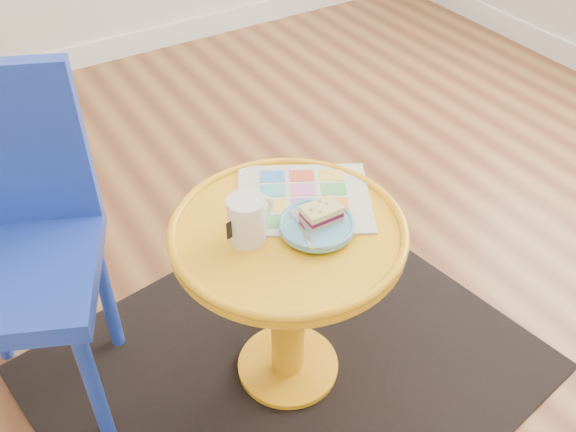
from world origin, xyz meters
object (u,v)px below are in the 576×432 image
side_table (288,274)px  newspaper (304,198)px  mug (247,218)px  plate (317,226)px  chair (9,237)px

side_table → newspaper: bearing=39.0°
side_table → mug: (-0.10, 0.02, 0.21)m
side_table → newspaper: newspaper is taller
mug → plate: (0.15, -0.06, -0.04)m
mug → plate: 0.17m
side_table → newspaper: 0.20m
chair → plate: bearing=-7.2°
chair → newspaper: bearing=2.8°
chair → plate: 0.73m
side_table → mug: size_ratio=4.54×
plate → chair: bearing=148.8°
chair → mug: chair is taller
side_table → plate: (0.05, -0.04, 0.17)m
newspaper → plate: (-0.04, -0.12, 0.02)m
side_table → chair: (-0.57, 0.33, 0.14)m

